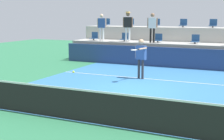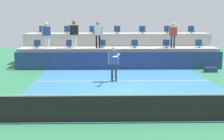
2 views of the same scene
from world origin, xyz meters
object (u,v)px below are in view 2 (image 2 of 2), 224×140
object	(u,v)px
equipment_bag	(211,70)
spectator_with_hat	(74,31)
stadium_chair_upper_center	(117,30)
stadium_chair_upper_left	(67,30)
spectator_in_white	(47,33)
stadium_chair_lower_far_right	(199,44)
stadium_chair_lower_mid_right	(135,44)
stadium_chair_upper_far_left	(42,30)
stadium_chair_lower_far_left	(37,45)
tennis_ball	(114,80)
stadium_chair_upper_right	(167,30)
stadium_chair_lower_left	(69,44)
stadium_chair_upper_mid_left	(93,30)
stadium_chair_upper_far_right	(191,30)
spectator_leaning_on_rail	(98,32)
stadium_chair_lower_right	(166,44)
spectator_in_grey	(173,33)
stadium_chair_upper_mid_right	(142,30)
tennis_player	(114,60)
stadium_chair_lower_mid_left	(102,44)

from	to	relation	value
equipment_bag	spectator_with_hat	bearing A→B (deg)	166.52
stadium_chair_upper_center	stadium_chair_upper_left	bearing A→B (deg)	180.00
stadium_chair_upper_center	spectator_in_white	world-z (taller)	spectator_in_white
stadium_chair_upper_center	stadium_chair_lower_far_right	bearing A→B (deg)	-18.54
stadium_chair_lower_mid_right	stadium_chair_upper_far_left	bearing A→B (deg)	164.33
stadium_chair_lower_far_left	tennis_ball	size ratio (longest dim) A/B	7.65
tennis_ball	equipment_bag	world-z (taller)	tennis_ball
stadium_chair_lower_far_right	stadium_chair_upper_right	size ratio (longest dim) A/B	1.00
stadium_chair_lower_left	stadium_chair_upper_center	bearing A→B (deg)	29.27
stadium_chair_upper_left	stadium_chair_upper_mid_left	xyz separation A→B (m)	(1.80, 0.00, 0.00)
stadium_chair_upper_left	equipment_bag	xyz separation A→B (m)	(8.98, -4.17, -2.16)
stadium_chair_lower_left	stadium_chair_upper_far_right	world-z (taller)	stadium_chair_upper_far_right
stadium_chair_upper_center	spectator_leaning_on_rail	world-z (taller)	spectator_leaning_on_rail
stadium_chair_lower_right	spectator_in_grey	size ratio (longest dim) A/B	0.32
stadium_chair_lower_far_right	stadium_chair_upper_mid_right	distance (m)	4.09
spectator_in_white	spectator_in_grey	world-z (taller)	spectator_in_white
stadium_chair_lower_right	stadium_chair_upper_far_right	world-z (taller)	stadium_chair_upper_far_right
spectator_with_hat	stadium_chair_upper_mid_right	bearing A→B (deg)	25.12
spectator_in_white	tennis_ball	distance (m)	10.90
spectator_in_white	spectator_in_grey	size ratio (longest dim) A/B	1.04
stadium_chair_upper_far_left	tennis_player	size ratio (longest dim) A/B	0.29
stadium_chair_upper_center	spectator_with_hat	distance (m)	3.60
stadium_chair_upper_mid_left	stadium_chair_upper_right	bearing A→B (deg)	0.00
equipment_bag	stadium_chair_upper_center	bearing A→B (deg)	142.46
stadium_chair_lower_far_left	stadium_chair_lower_mid_left	bearing A→B (deg)	0.00
stadium_chair_upper_mid_right	spectator_in_white	distance (m)	6.77
spectator_leaning_on_rail	stadium_chair_lower_right	bearing A→B (deg)	4.85
stadium_chair_upper_left	stadium_chair_upper_mid_left	bearing A→B (deg)	0.00
stadium_chair_upper_center	tennis_ball	xyz separation A→B (m)	(-0.58, -12.25, -1.11)
stadium_chair_lower_mid_right	tennis_player	size ratio (longest dim) A/B	0.29
stadium_chair_lower_left	stadium_chair_lower_far_left	bearing A→B (deg)	180.00
stadium_chair_upper_left	stadium_chair_lower_mid_left	bearing A→B (deg)	-35.96
stadium_chair_upper_left	spectator_in_white	xyz separation A→B (m)	(-1.06, -2.18, -0.06)
stadium_chair_lower_left	stadium_chair_lower_right	world-z (taller)	same
stadium_chair_lower_mid_right	tennis_ball	size ratio (longest dim) A/B	7.65
tennis_player	stadium_chair_lower_far_right	bearing A→B (deg)	40.55
stadium_chair_lower_left	stadium_chair_lower_right	distance (m)	6.41
stadium_chair_lower_mid_left	stadium_chair_upper_far_right	bearing A→B (deg)	15.74
stadium_chair_upper_far_left	spectator_leaning_on_rail	distance (m)	4.55
stadium_chair_lower_mid_left	spectator_in_grey	distance (m)	4.68
stadium_chair_upper_mid_left	equipment_bag	distance (m)	8.58
stadium_chair_upper_mid_left	tennis_player	size ratio (longest dim) A/B	0.29
stadium_chair_upper_far_left	stadium_chair_upper_center	bearing A→B (deg)	0.00
stadium_chair_upper_far_right	stadium_chair_lower_mid_left	bearing A→B (deg)	-164.26
stadium_chair_lower_mid_left	equipment_bag	world-z (taller)	stadium_chair_lower_mid_left
stadium_chair_lower_far_right	stadium_chair_upper_mid_right	size ratio (longest dim) A/B	1.00
stadium_chair_lower_far_left	stadium_chair_lower_far_right	distance (m)	10.72
stadium_chair_lower_mid_left	stadium_chair_upper_left	world-z (taller)	stadium_chair_upper_left
stadium_chair_lower_right	stadium_chair_upper_right	xyz separation A→B (m)	(0.39, 1.80, 0.85)
tennis_ball	stadium_chair_lower_mid_right	bearing A→B (deg)	80.91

